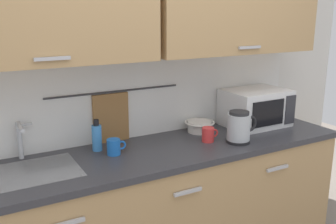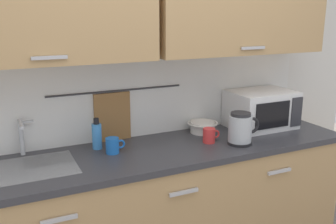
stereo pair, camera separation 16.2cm
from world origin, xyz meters
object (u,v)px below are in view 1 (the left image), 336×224
at_px(dish_soap_bottle, 97,137).
at_px(mixing_bowl, 200,126).
at_px(electric_kettle, 239,127).
at_px(mug_by_kettle, 208,134).
at_px(microwave, 255,108).
at_px(mug_near_sink, 114,147).

xyz_separation_m(dish_soap_bottle, mixing_bowl, (0.76, 0.01, -0.04)).
height_order(electric_kettle, dish_soap_bottle, electric_kettle).
xyz_separation_m(mixing_bowl, mug_by_kettle, (-0.07, -0.20, 0.00)).
relative_size(microwave, mug_near_sink, 3.83).
relative_size(dish_soap_bottle, mixing_bowl, 0.92).
bearing_deg(electric_kettle, mug_near_sink, 166.75).
xyz_separation_m(mug_near_sink, mug_by_kettle, (0.63, -0.08, 0.00)).
relative_size(dish_soap_bottle, mug_by_kettle, 1.63).
bearing_deg(mug_by_kettle, electric_kettle, -32.74).
bearing_deg(dish_soap_bottle, mug_by_kettle, -15.80).
distance_m(electric_kettle, mixing_bowl, 0.33).
xyz_separation_m(microwave, mug_by_kettle, (-0.52, -0.14, -0.09)).
bearing_deg(microwave, mixing_bowl, 172.07).
xyz_separation_m(mug_near_sink, mixing_bowl, (0.69, 0.12, -0.00)).
distance_m(dish_soap_bottle, mug_by_kettle, 0.72).
height_order(dish_soap_bottle, mixing_bowl, dish_soap_bottle).
distance_m(electric_kettle, dish_soap_bottle, 0.91).
height_order(microwave, dish_soap_bottle, microwave).
bearing_deg(mug_near_sink, microwave, 2.99).
relative_size(electric_kettle, dish_soap_bottle, 1.16).
height_order(dish_soap_bottle, mug_by_kettle, dish_soap_bottle).
bearing_deg(mug_near_sink, electric_kettle, -13.25).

